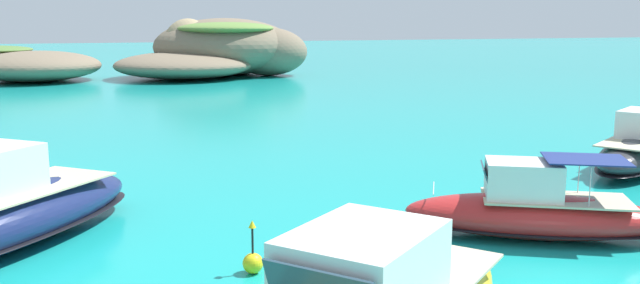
# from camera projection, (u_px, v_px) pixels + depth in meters

# --- Properties ---
(islet_large) EXTENTS (27.92, 22.99, 6.95)m
(islet_large) POSITION_uv_depth(u_px,v_px,m) (220.00, 51.00, 82.34)
(islet_large) COLOR #756651
(islet_large) RESTS_ON ground
(islet_small) EXTENTS (23.36, 21.70, 3.87)m
(islet_small) POSITION_uv_depth(u_px,v_px,m) (19.00, 65.00, 76.32)
(islet_small) COLOR #756651
(islet_small) RESTS_ON ground
(motorboat_red) EXTENTS (8.37, 6.10, 2.57)m
(motorboat_red) POSITION_uv_depth(u_px,v_px,m) (533.00, 212.00, 21.22)
(motorboat_red) COLOR red
(motorboat_red) RESTS_ON ground
(motorboat_charcoal) EXTENTS (9.14, 7.14, 2.68)m
(motorboat_charcoal) POSITION_uv_depth(u_px,v_px,m) (640.00, 150.00, 30.93)
(motorboat_charcoal) COLOR #2D2D33
(motorboat_charcoal) RESTS_ON ground
(channel_buoy) EXTENTS (0.56, 0.56, 1.48)m
(channel_buoy) POSITION_uv_depth(u_px,v_px,m) (253.00, 261.00, 18.26)
(channel_buoy) COLOR yellow
(channel_buoy) RESTS_ON ground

